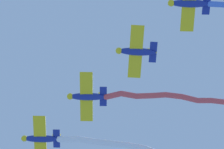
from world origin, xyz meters
name	(u,v)px	position (x,y,z in m)	size (l,w,h in m)	color
airplane_lead	(41,139)	(-4.01, 1.70, 70.31)	(7.13, 6.38, 1.96)	navy
smoke_trail_lead	(127,148)	(2.82, 12.79, 70.96)	(9.70, 19.47, 2.21)	white
airplane_left_wing	(87,97)	(5.70, 2.61, 70.56)	(7.11, 6.39, 1.96)	navy
smoke_trail_left_wing	(174,98)	(13.19, 13.13, 72.39)	(11.23, 18.25, 4.63)	#DB4C4C
airplane_right_wing	(136,52)	(15.41, 3.52, 70.81)	(7.25, 6.32, 1.96)	navy
airplane_slot	(189,3)	(25.12, 4.44, 71.06)	(7.14, 6.37, 1.96)	navy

